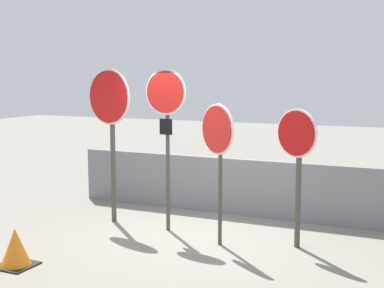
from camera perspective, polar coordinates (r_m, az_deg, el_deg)
ground_plane at (r=8.31m, az=-0.06°, el=-9.90°), size 40.00×40.00×0.00m
fence_back at (r=9.59m, az=3.87°, el=-4.49°), size 5.95×0.12×1.01m
stop_sign_0 at (r=8.93m, az=-8.74°, el=3.24°), size 0.90×0.22×2.57m
stop_sign_1 at (r=8.31m, az=-2.78°, el=3.49°), size 0.71×0.13×2.56m
stop_sign_2 at (r=7.61m, az=2.77°, el=0.45°), size 0.64×0.40×2.06m
stop_sign_3 at (r=7.65m, az=11.16°, el=-0.70°), size 0.64×0.32×2.00m
traffic_cone_0 at (r=7.38m, az=-18.31°, el=-10.46°), size 0.47×0.47×0.50m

